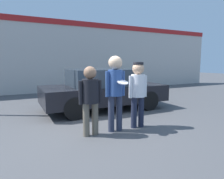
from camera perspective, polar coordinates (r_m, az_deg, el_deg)
ground_plane at (r=5.30m, az=-3.00°, el=-10.79°), size 56.00×56.00×0.00m
storefront_building at (r=11.88m, az=-17.08°, el=9.23°), size 24.00×0.22×4.09m
person_left at (r=4.55m, az=-6.20°, el=-1.58°), size 0.55×0.38×1.60m
person_middle_with_frisbee at (r=4.81m, az=0.96°, el=1.00°), size 0.52×0.55×1.84m
person_right at (r=5.15m, az=7.41°, el=0.30°), size 0.53×0.36×1.69m
parked_car_near at (r=7.18m, az=-2.45°, el=0.12°), size 4.35×1.95×1.45m
shrub at (r=13.08m, az=5.68°, el=2.40°), size 0.99×0.99×0.99m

